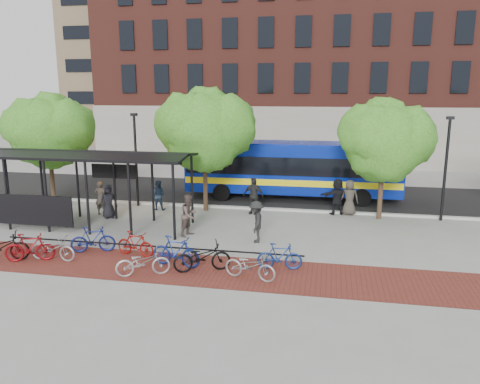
% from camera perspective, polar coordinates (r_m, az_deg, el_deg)
% --- Properties ---
extents(ground, '(160.00, 160.00, 0.00)m').
position_cam_1_polar(ground, '(21.54, 1.26, -4.79)').
color(ground, '#9E9E99').
rests_on(ground, ground).
extents(asphalt_street, '(160.00, 8.00, 0.01)m').
position_cam_1_polar(asphalt_street, '(29.20, 3.91, -0.24)').
color(asphalt_street, black).
rests_on(asphalt_street, ground).
extents(curb, '(160.00, 0.25, 0.12)m').
position_cam_1_polar(curb, '(25.33, 2.79, -2.05)').
color(curb, '#B7B7B2').
rests_on(curb, ground).
extents(brick_strip, '(24.00, 3.00, 0.01)m').
position_cam_1_polar(brick_strip, '(17.43, -8.15, -9.12)').
color(brick_strip, maroon).
rests_on(brick_strip, ground).
extents(bike_rack_rail, '(12.00, 0.05, 0.95)m').
position_cam_1_polar(bike_rack_rail, '(18.66, -11.06, -7.78)').
color(bike_rack_rail, black).
rests_on(bike_rack_rail, ground).
extents(building_brick, '(55.00, 14.00, 20.00)m').
position_cam_1_polar(building_brick, '(46.90, 19.75, 16.10)').
color(building_brick, maroon).
rests_on(building_brick, ground).
extents(building_tower, '(22.00, 22.00, 30.00)m').
position_cam_1_polar(building_tower, '(63.95, -7.30, 20.01)').
color(building_tower, '#7A664C').
rests_on(building_tower, ground).
extents(bus_shelter, '(10.60, 3.07, 3.60)m').
position_cam_1_polar(bus_shelter, '(23.20, -19.17, 3.36)').
color(bus_shelter, black).
rests_on(bus_shelter, ground).
extents(tree_a, '(4.90, 4.00, 6.18)m').
position_cam_1_polar(tree_a, '(28.27, -22.16, 7.16)').
color(tree_a, '#382619').
rests_on(tree_a, ground).
extents(tree_b, '(5.15, 4.20, 6.47)m').
position_cam_1_polar(tree_b, '(24.56, -4.11, 7.90)').
color(tree_b, '#382619').
rests_on(tree_b, ground).
extents(tree_c, '(4.66, 3.80, 5.92)m').
position_cam_1_polar(tree_c, '(23.90, 17.35, 6.28)').
color(tree_c, '#382619').
rests_on(tree_c, ground).
extents(lamp_post_left, '(0.35, 0.20, 5.12)m').
position_cam_1_polar(lamp_post_left, '(26.33, -12.57, 4.18)').
color(lamp_post_left, black).
rests_on(lamp_post_left, ground).
extents(lamp_post_right, '(0.35, 0.20, 5.12)m').
position_cam_1_polar(lamp_post_right, '(24.80, 23.80, 2.94)').
color(lamp_post_right, black).
rests_on(lamp_post_right, ground).
extents(bus, '(12.47, 3.11, 3.36)m').
position_cam_1_polar(bus, '(27.77, 6.38, 3.10)').
color(bus, '#082099').
rests_on(bus, ground).
extents(bike_0, '(2.21, 1.55, 1.10)m').
position_cam_1_polar(bike_0, '(19.90, -27.24, -6.00)').
color(bike_0, black).
rests_on(bike_0, ground).
extents(bike_1, '(1.88, 1.11, 1.09)m').
position_cam_1_polar(bike_1, '(19.40, -24.25, -6.18)').
color(bike_1, maroon).
rests_on(bike_1, ground).
extents(bike_2, '(1.85, 0.68, 0.97)m').
position_cam_1_polar(bike_2, '(19.19, -21.88, -6.37)').
color(bike_2, '#98989A').
rests_on(bike_2, ground).
extents(bike_3, '(1.81, 1.05, 1.05)m').
position_cam_1_polar(bike_3, '(19.58, -17.49, -5.54)').
color(bike_3, navy).
rests_on(bike_3, ground).
extents(bike_5, '(1.72, 0.80, 0.99)m').
position_cam_1_polar(bike_5, '(18.71, -12.63, -6.18)').
color(bike_5, maroon).
rests_on(bike_5, ground).
extents(bike_6, '(1.98, 1.36, 0.99)m').
position_cam_1_polar(bike_6, '(16.76, -11.76, -8.37)').
color(bike_6, '#9E9EA1').
rests_on(bike_6, ground).
extents(bike_7, '(1.98, 0.85, 1.15)m').
position_cam_1_polar(bike_7, '(17.35, -7.81, -7.20)').
color(bike_7, navy).
rests_on(bike_7, ground).
extents(bike_8, '(2.17, 1.47, 1.08)m').
position_cam_1_polar(bike_8, '(16.82, -4.66, -7.89)').
color(bike_8, black).
rests_on(bike_8, ground).
extents(bike_10, '(1.97, 1.08, 0.98)m').
position_cam_1_polar(bike_10, '(16.12, 1.24, -8.96)').
color(bike_10, gray).
rests_on(bike_10, ground).
extents(bike_11, '(1.67, 0.61, 0.98)m').
position_cam_1_polar(bike_11, '(17.02, 4.84, -7.82)').
color(bike_11, navy).
rests_on(bike_11, ground).
extents(pedestrian_0, '(1.01, 0.95, 1.73)m').
position_cam_1_polar(pedestrian_0, '(24.42, -15.75, -1.10)').
color(pedestrian_0, black).
rests_on(pedestrian_0, ground).
extents(pedestrian_1, '(0.67, 0.46, 1.77)m').
position_cam_1_polar(pedestrian_1, '(25.23, -16.62, -0.69)').
color(pedestrian_1, '#39342D').
rests_on(pedestrian_1, ground).
extents(pedestrian_2, '(0.81, 0.65, 1.62)m').
position_cam_1_polar(pedestrian_2, '(25.55, -9.96, -0.37)').
color(pedestrian_2, '#1B2B40').
rests_on(pedestrian_2, ground).
extents(pedestrian_4, '(1.21, 0.74, 1.93)m').
position_cam_1_polar(pedestrian_4, '(24.30, 1.64, -0.46)').
color(pedestrian_4, '#262626').
rests_on(pedestrian_4, ground).
extents(pedestrian_5, '(1.84, 1.11, 1.89)m').
position_cam_1_polar(pedestrian_5, '(24.70, 11.77, -0.55)').
color(pedestrian_5, black).
rests_on(pedestrian_5, ground).
extents(pedestrian_6, '(0.92, 0.61, 1.85)m').
position_cam_1_polar(pedestrian_6, '(24.72, 13.20, -0.66)').
color(pedestrian_6, '#3D3831').
rests_on(pedestrian_6, ground).
extents(pedestrian_8, '(0.99, 1.10, 1.88)m').
position_cam_1_polar(pedestrian_8, '(20.78, -6.21, -2.82)').
color(pedestrian_8, brown).
rests_on(pedestrian_8, ground).
extents(pedestrian_9, '(0.78, 1.22, 1.79)m').
position_cam_1_polar(pedestrian_9, '(19.79, 2.01, -3.65)').
color(pedestrian_9, black).
rests_on(pedestrian_9, ground).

